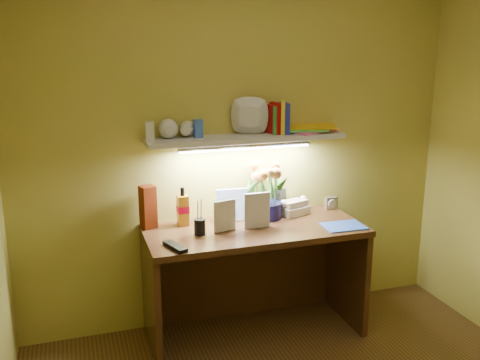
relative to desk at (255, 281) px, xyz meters
name	(u,v)px	position (x,y,z in m)	size (l,w,h in m)	color
desk	(255,281)	(0.00, 0.00, 0.00)	(1.40, 0.60, 0.75)	#3B2410
flower_bouquet	(266,190)	(0.14, 0.17, 0.56)	(0.24, 0.24, 0.38)	#0E0D38
telephone	(293,206)	(0.34, 0.18, 0.43)	(0.19, 0.14, 0.12)	#F2E9CB
desk_clock	(331,203)	(0.65, 0.21, 0.42)	(0.09, 0.04, 0.09)	#ABACB0
whisky_bottle	(183,206)	(-0.43, 0.19, 0.50)	(0.07, 0.07, 0.25)	#9F640F
whisky_box	(148,207)	(-0.65, 0.21, 0.51)	(0.09, 0.09, 0.27)	#5F1D07
pen_cup	(200,221)	(-0.37, -0.02, 0.46)	(0.07, 0.07, 0.17)	black
art_card	(232,205)	(-0.10, 0.18, 0.48)	(0.21, 0.04, 0.21)	white
tv_remote	(175,246)	(-0.56, -0.19, 0.39)	(0.05, 0.20, 0.02)	black
blue_folder	(343,226)	(0.55, -0.16, 0.38)	(0.26, 0.19, 0.01)	blue
desk_book_a	(214,218)	(-0.28, -0.02, 0.48)	(0.15, 0.02, 0.20)	beige
desk_book_b	(244,212)	(-0.07, -0.01, 0.49)	(0.17, 0.02, 0.23)	silver
wall_shelf	(252,132)	(0.04, 0.19, 0.96)	(1.32, 0.38, 0.25)	silver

